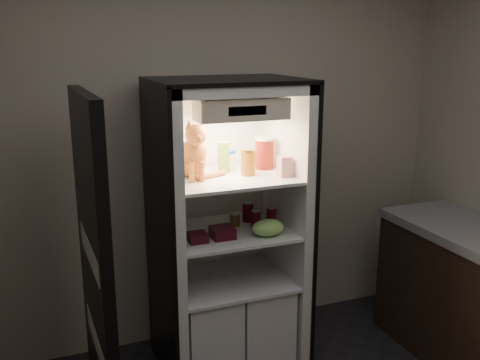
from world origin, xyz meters
The scene contains 16 objects.
room_shell centered at (0.00, 0.00, 1.62)m, with size 3.60×3.60×3.60m.
refrigerator centered at (0.00, 1.38, 0.79)m, with size 0.90×0.72×1.88m.
fridge_door centered at (-0.85, 1.04, 0.91)m, with size 0.08×0.87×1.85m.
tabby_cat centered at (-0.22, 1.35, 1.43)m, with size 0.30×0.35×0.37m.
parmesan_shaker centered at (0.00, 1.41, 1.39)m, with size 0.07×0.07×0.19m.
mayo_tub centered at (0.05, 1.47, 1.35)m, with size 0.09×0.09×0.13m.
salsa_jar centered at (0.12, 1.30, 1.37)m, with size 0.09×0.09×0.16m.
pepper_jar centered at (0.28, 1.42, 1.39)m, with size 0.12×0.12×0.20m.
cream_carton centered at (0.31, 1.18, 1.35)m, with size 0.07×0.07×0.12m, color silver.
soda_can_a centered at (0.17, 1.43, 1.01)m, with size 0.07×0.07×0.13m.
soda_can_b centered at (0.28, 1.31, 1.00)m, with size 0.07×0.07×0.12m.
soda_can_c centered at (0.18, 1.31, 1.00)m, with size 0.06×0.06×0.11m.
condiment_jar centered at (0.06, 1.38, 0.98)m, with size 0.06×0.06×0.09m.
grape_bag centered at (0.19, 1.14, 0.99)m, with size 0.20×0.15×0.10m, color #89C75D.
berry_box_left centered at (-0.24, 1.20, 0.97)m, with size 0.11×0.11×0.05m, color #500D19.
berry_box_right centered at (-0.08, 1.21, 0.97)m, with size 0.13×0.13×0.07m, color #500D19.
Camera 1 is at (-1.09, -1.64, 2.08)m, focal length 40.00 mm.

